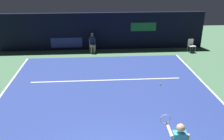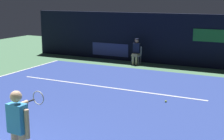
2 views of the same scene
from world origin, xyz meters
The scene contains 7 objects.
ground_plane centered at (0.00, 4.68, 0.00)m, with size 29.36×29.36×0.00m, color #4C7A56.
court_surface centered at (0.00, 4.68, 0.01)m, with size 9.93×11.37×0.01m, color navy.
line_service centered at (0.00, 6.67, 0.01)m, with size 7.75×0.10×0.01m, color white.
back_wall centered at (0.00, 12.20, 1.30)m, with size 14.54×0.33×2.60m.
tennis_player centered at (1.59, 0.18, 0.99)m, with size 0.57×0.95×1.73m.
line_judge_on_chair centered at (-0.72, 11.43, 0.69)m, with size 0.47×0.55×1.32m.
tennis_ball centered at (2.65, 5.90, 0.05)m, with size 0.07×0.07×0.07m, color #CCE033.
Camera 2 is at (5.82, -4.33, 3.41)m, focal length 53.81 mm.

